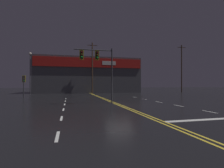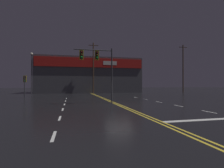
# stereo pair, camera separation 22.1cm
# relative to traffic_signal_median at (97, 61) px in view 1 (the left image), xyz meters

# --- Properties ---
(ground_plane) EXTENTS (200.00, 200.00, 0.00)m
(ground_plane) POSITION_rel_traffic_signal_median_xyz_m (1.84, -2.09, -4.38)
(ground_plane) COLOR black
(road_markings) EXTENTS (15.03, 60.00, 0.01)m
(road_markings) POSITION_rel_traffic_signal_median_xyz_m (2.80, -3.56, -4.37)
(road_markings) COLOR gold
(road_markings) RESTS_ON ground
(traffic_signal_median) EXTENTS (4.02, 0.36, 5.75)m
(traffic_signal_median) POSITION_rel_traffic_signal_median_xyz_m (0.00, 0.00, 0.00)
(traffic_signal_median) COLOR #38383D
(traffic_signal_median) RESTS_ON ground
(traffic_signal_corner_northwest) EXTENTS (0.42, 0.36, 3.26)m
(traffic_signal_corner_northwest) POSITION_rel_traffic_signal_median_xyz_m (-9.14, 9.62, -1.99)
(traffic_signal_corner_northwest) COLOR #38383D
(traffic_signal_corner_northwest) RESTS_ON ground
(streetlight_median_approach) EXTENTS (0.56, 0.56, 8.68)m
(streetlight_median_approach) POSITION_rel_traffic_signal_median_xyz_m (-10.68, 21.60, 1.23)
(streetlight_median_approach) COLOR #59595E
(streetlight_median_approach) RESTS_ON ground
(building_backdrop) EXTENTS (24.65, 10.23, 8.39)m
(building_backdrop) POSITION_rel_traffic_signal_median_xyz_m (1.84, 26.48, -0.17)
(building_backdrop) COLOR #4C4C51
(building_backdrop) RESTS_ON ground
(utility_pole_row) EXTENTS (46.94, 0.26, 11.93)m
(utility_pole_row) POSITION_rel_traffic_signal_median_xyz_m (2.85, 20.56, 1.54)
(utility_pole_row) COLOR #4C3828
(utility_pole_row) RESTS_ON ground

